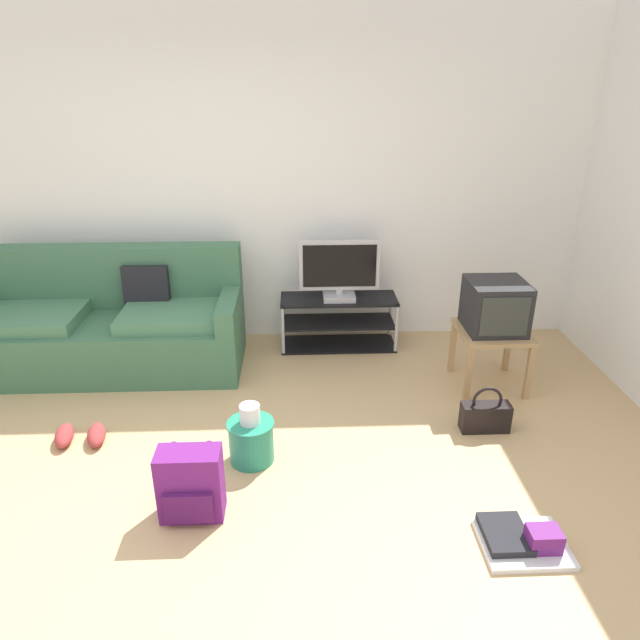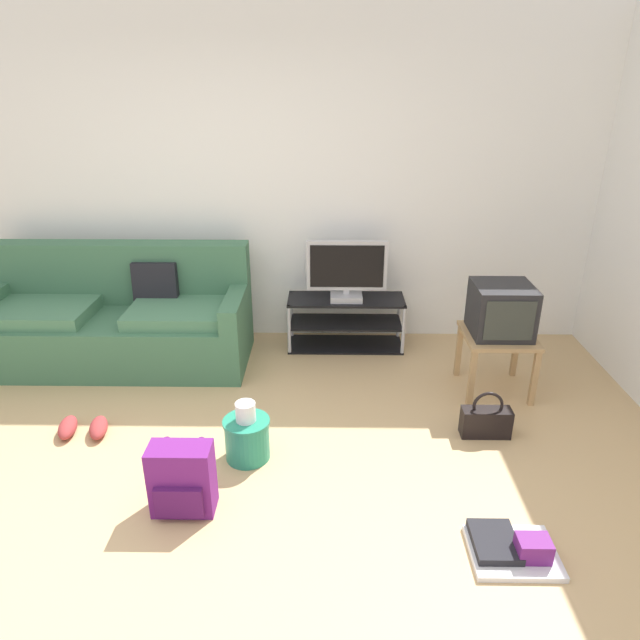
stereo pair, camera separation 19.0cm
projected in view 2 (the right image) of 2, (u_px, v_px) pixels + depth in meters
The scene contains 12 objects.
ground_plane at pixel (185, 521), 3.04m from camera, with size 9.00×9.80×0.02m, color tan.
wall_back at pixel (238, 184), 4.75m from camera, with size 9.00×0.10×2.70m, color white.
couch at pixel (118, 321), 4.63m from camera, with size 2.11×0.82×0.93m.
tv_stand at pixel (346, 322), 4.90m from camera, with size 0.99×0.37×0.44m.
flat_tv at pixel (347, 271), 4.69m from camera, with size 0.67×0.22×0.51m.
side_table at pixel (497, 343), 4.15m from camera, with size 0.50×0.50×0.46m.
crt_tv at pixel (501, 310), 4.06m from camera, with size 0.41×0.41×0.37m.
backpack at pixel (182, 480), 3.03m from camera, with size 0.34×0.25×0.40m.
handbag at pixel (486, 421), 3.71m from camera, with size 0.32×0.12×0.32m.
cleaning_bucket at pixel (247, 435), 3.47m from camera, with size 0.29×0.29×0.39m.
sneakers_pair at pixel (83, 427), 3.75m from camera, with size 0.38×0.28×0.09m.
floor_tray at pixel (512, 548), 2.80m from camera, with size 0.43×0.35×0.14m.
Camera 2 is at (0.76, -2.35, 2.18)m, focal length 31.87 mm.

